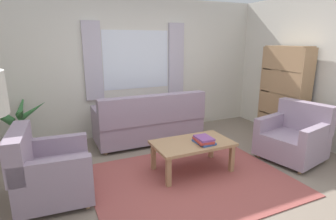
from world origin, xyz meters
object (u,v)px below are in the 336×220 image
(couch, at_px, (149,123))
(armchair_right, at_px, (294,137))
(armchair_left, at_px, (49,171))
(potted_plant, at_px, (17,131))
(bookshelf, at_px, (283,92))
(coffee_table, at_px, (192,146))
(book_stack_on_table, at_px, (204,140))

(couch, relative_size, armchair_right, 1.91)
(armchair_left, height_order, armchair_right, same)
(couch, height_order, armchair_left, couch)
(armchair_right, distance_m, potted_plant, 4.31)
(bookshelf, bearing_deg, armchair_right, 144.90)
(coffee_table, bearing_deg, armchair_right, -9.98)
(coffee_table, bearing_deg, potted_plant, 146.16)
(armchair_right, bearing_deg, book_stack_on_table, -109.30)
(armchair_right, bearing_deg, couch, -144.09)
(book_stack_on_table, bearing_deg, couch, 100.80)
(armchair_right, height_order, potted_plant, potted_plant)
(armchair_right, bearing_deg, coffee_table, -112.13)
(couch, xyz_separation_m, coffee_table, (0.15, -1.32, 0.01))
(book_stack_on_table, relative_size, potted_plant, 0.29)
(book_stack_on_table, xyz_separation_m, bookshelf, (2.08, 0.60, 0.41))
(armchair_left, bearing_deg, bookshelf, -80.04)
(couch, height_order, potted_plant, potted_plant)
(armchair_right, xyz_separation_m, book_stack_on_table, (-1.52, 0.19, 0.13))
(coffee_table, relative_size, bookshelf, 0.64)
(armchair_right, height_order, bookshelf, bookshelf)
(armchair_left, xyz_separation_m, coffee_table, (1.86, -0.07, 0.03))
(couch, relative_size, book_stack_on_table, 6.03)
(couch, relative_size, potted_plant, 1.72)
(armchair_left, relative_size, bookshelf, 0.52)
(armchair_left, xyz_separation_m, armchair_right, (3.50, -0.36, 0.00))
(coffee_table, relative_size, potted_plant, 1.00)
(couch, height_order, armchair_right, couch)
(armchair_left, distance_m, potted_plant, 1.50)
(armchair_left, relative_size, armchair_right, 0.90)
(armchair_left, distance_m, armchair_right, 3.52)
(armchair_left, relative_size, book_stack_on_table, 2.84)
(coffee_table, bearing_deg, bookshelf, 12.89)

